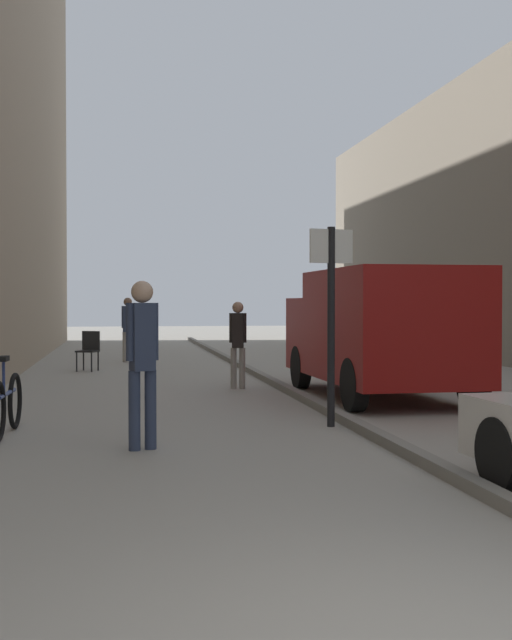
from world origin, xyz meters
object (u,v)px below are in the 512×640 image
at_px(pedestrian_far_crossing, 238,338).
at_px(street_sign_post, 331,308).
at_px(bicycle_leaning, 7,404).
at_px(pedestrian_main_foreground, 142,352).
at_px(pedestrian_mid_block, 128,325).
at_px(cafe_chair_near_window, 89,348).
at_px(delivery_van, 379,329).

bearing_deg(pedestrian_far_crossing, street_sign_post, -71.82).
bearing_deg(bicycle_leaning, pedestrian_main_foreground, -34.10).
distance_m(pedestrian_mid_block, cafe_chair_near_window, 2.85).
relative_size(pedestrian_mid_block, bicycle_leaning, 0.99).
distance_m(pedestrian_mid_block, street_sign_post, 12.16).
relative_size(pedestrian_far_crossing, delivery_van, 0.34).
bearing_deg(pedestrian_main_foreground, bicycle_leaning, -55.11).
bearing_deg(pedestrian_far_crossing, cafe_chair_near_window, 134.93).
distance_m(delivery_van, street_sign_post, 3.36).
bearing_deg(pedestrian_far_crossing, delivery_van, -28.82).
xyz_separation_m(pedestrian_far_crossing, delivery_van, (2.15, -1.85, 0.23)).
distance_m(pedestrian_main_foreground, pedestrian_far_crossing, 6.33).
relative_size(pedestrian_main_foreground, pedestrian_mid_block, 1.06).
height_order(pedestrian_main_foreground, street_sign_post, street_sign_post).
bearing_deg(cafe_chair_near_window, pedestrian_far_crossing, 145.38).
distance_m(street_sign_post, bicycle_leaning, 4.23).
bearing_deg(delivery_van, pedestrian_main_foreground, -135.54).
distance_m(delivery_van, bicycle_leaning, 6.46).
bearing_deg(bicycle_leaning, pedestrian_far_crossing, 56.81).
height_order(pedestrian_main_foreground, pedestrian_far_crossing, pedestrian_main_foreground).
bearing_deg(pedestrian_main_foreground, street_sign_post, -170.92).
bearing_deg(delivery_van, pedestrian_far_crossing, 138.22).
height_order(bicycle_leaning, cafe_chair_near_window, bicycle_leaning).
relative_size(street_sign_post, cafe_chair_near_window, 2.77).
height_order(delivery_van, bicycle_leaning, delivery_van).
height_order(pedestrian_far_crossing, delivery_van, delivery_van).
bearing_deg(pedestrian_mid_block, pedestrian_far_crossing, 123.23).
relative_size(bicycle_leaning, cafe_chair_near_window, 1.88).
height_order(pedestrian_mid_block, street_sign_post, street_sign_post).
relative_size(pedestrian_far_crossing, cafe_chair_near_window, 1.74).
distance_m(street_sign_post, cafe_chair_near_window, 9.91).
height_order(pedestrian_main_foreground, pedestrian_mid_block, pedestrian_main_foreground).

